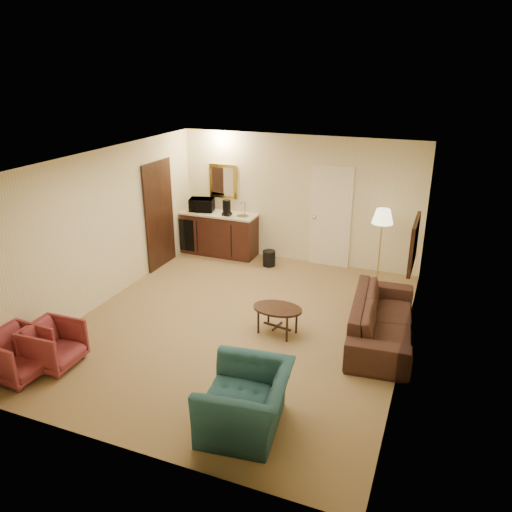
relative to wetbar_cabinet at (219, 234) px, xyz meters
The scene contains 12 objects.
ground 3.21m from the wetbar_cabinet, 58.76° to the right, with size 6.00×6.00×0.00m, color olive.
room_walls 2.79m from the wetbar_cabinet, 51.47° to the right, with size 5.02×6.01×2.61m.
wetbar_cabinet is the anchor object (origin of this frame).
sofa 4.47m from the wetbar_cabinet, 31.77° to the right, with size 2.24×0.65×0.87m, color black.
teal_armchair 5.60m from the wetbar_cabinet, 61.51° to the right, with size 1.08×0.70×0.94m, color #1F484D.
rose_chair_near 4.73m from the wetbar_cabinet, 93.03° to the right, with size 0.66×0.62×0.68m, color maroon.
rose_chair_far 5.12m from the wetbar_cabinet, 95.61° to the right, with size 0.69×0.65×0.71m, color maroon.
coffee_table 3.61m from the wetbar_cabinet, 50.44° to the right, with size 0.76×0.52×0.44m, color black.
floor_lamp 3.45m from the wetbar_cabinet, ahead, with size 0.39×0.39×1.45m, color #B2843B.
waste_bin 1.29m from the wetbar_cabinet, 11.59° to the right, with size 0.26×0.26×0.32m, color black.
microwave 0.75m from the wetbar_cabinet, behind, with size 0.51×0.28×0.34m, color black.
coffee_maker 0.67m from the wetbar_cabinet, 21.61° to the right, with size 0.17×0.17×0.32m, color black.
Camera 1 is at (2.82, -6.45, 3.89)m, focal length 35.00 mm.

